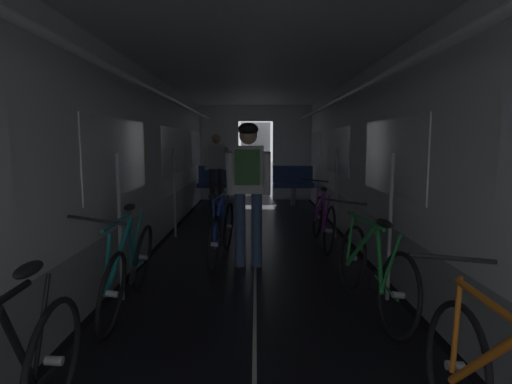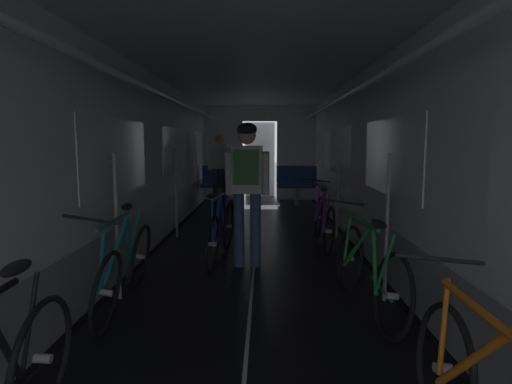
% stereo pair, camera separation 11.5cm
% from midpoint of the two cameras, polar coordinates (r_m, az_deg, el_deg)
% --- Properties ---
extents(train_car_shell, '(3.14, 12.34, 2.57)m').
position_cam_midpoint_polar(train_car_shell, '(5.26, -0.65, 9.11)').
color(train_car_shell, black).
rests_on(train_car_shell, ground).
extents(bench_seat_far_left, '(0.98, 0.51, 0.95)m').
position_cam_midpoint_polar(bench_seat_far_left, '(9.82, -5.57, 1.46)').
color(bench_seat_far_left, gray).
rests_on(bench_seat_far_left, ground).
extents(bench_seat_far_right, '(0.98, 0.51, 0.95)m').
position_cam_midpoint_polar(bench_seat_far_right, '(9.81, 4.95, 1.46)').
color(bench_seat_far_right, gray).
rests_on(bench_seat_far_right, ground).
extents(bicycle_green, '(0.52, 1.69, 0.96)m').
position_cam_midpoint_polar(bicycle_green, '(3.81, 15.13, -10.36)').
color(bicycle_green, black).
rests_on(bicycle_green, ground).
extents(bicycle_teal, '(0.44, 1.69, 0.96)m').
position_cam_midpoint_polar(bicycle_teal, '(3.91, -18.08, -10.00)').
color(bicycle_teal, black).
rests_on(bicycle_teal, ground).
extents(bicycle_purple, '(0.44, 1.69, 0.95)m').
position_cam_midpoint_polar(bicycle_purple, '(5.98, 8.86, -3.90)').
color(bicycle_purple, black).
rests_on(bicycle_purple, ground).
extents(person_cyclist_aisle, '(0.54, 0.40, 1.73)m').
position_cam_midpoint_polar(person_cyclist_aisle, '(4.82, -1.69, 1.87)').
color(person_cyclist_aisle, '#384C75').
rests_on(person_cyclist_aisle, ground).
extents(bicycle_blue_in_aisle, '(0.44, 1.69, 0.95)m').
position_cam_midpoint_polar(bicycle_blue_in_aisle, '(5.21, -5.38, -5.43)').
color(bicycle_blue_in_aisle, black).
rests_on(bicycle_blue_in_aisle, ground).
extents(person_standing_near_bench, '(0.53, 0.23, 1.69)m').
position_cam_midpoint_polar(person_standing_near_bench, '(9.42, -5.81, 3.71)').
color(person_standing_near_bench, '#2D2D33').
rests_on(person_standing_near_bench, ground).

